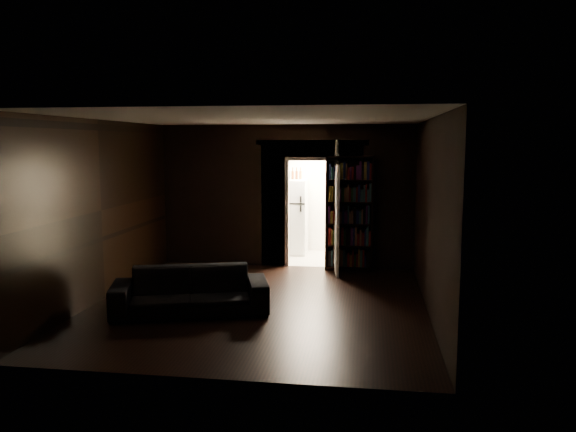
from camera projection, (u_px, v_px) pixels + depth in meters
The scene contains 9 objects.
ground at pixel (260, 304), 8.55m from camera, with size 5.50×5.50×0.00m, color black.
room_walls at pixel (271, 189), 9.38m from camera, with size 5.02×5.61×2.84m.
kitchen_alcove at pixel (317, 200), 12.12m from camera, with size 2.20×1.80×2.60m.
sofa at pixel (190, 284), 8.09m from camera, with size 2.21×0.96×0.85m, color black.
bookshelf at pixel (349, 213), 10.77m from camera, with size 0.90×0.32×2.20m, color black.
refrigerator at pixel (290, 217), 12.41m from camera, with size 0.74×0.68×1.65m, color white.
door at pixel (336, 219), 10.54m from camera, with size 0.85×0.05×2.05m, color silver.
figurine at pixel (337, 148), 10.61m from camera, with size 0.10×0.10×0.31m, color white.
bottles at pixel (289, 173), 12.30m from camera, with size 0.65×0.08×0.26m, color black.
Camera 1 is at (1.63, -8.15, 2.44)m, focal length 35.00 mm.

